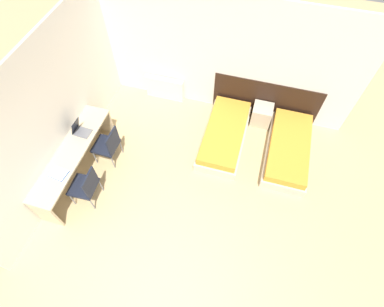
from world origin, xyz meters
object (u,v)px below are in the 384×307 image
bed_near_door (288,149)px  nightstand (262,115)px  bed_near_window (224,135)px  chair_near_notebook (86,186)px  laptop (80,130)px  chair_near_laptop (108,145)px

bed_near_door → nightstand: (-0.68, 0.74, 0.06)m
bed_near_window → chair_near_notebook: bearing=-136.0°
laptop → bed_near_door: bearing=18.4°
bed_near_door → chair_near_laptop: 3.68m
bed_near_door → nightstand: size_ratio=3.91×
laptop → nightstand: bearing=32.0°
nightstand → chair_near_notebook: chair_near_notebook is taller
bed_near_door → laptop: bearing=-164.4°
chair_near_laptop → bed_near_window: bearing=28.4°
bed_near_door → chair_near_laptop: bearing=-162.4°
bed_near_window → nightstand: 1.00m
bed_near_door → nightstand: 1.00m
bed_near_door → chair_near_notebook: (-3.49, -2.06, 0.32)m
nightstand → chair_near_laptop: (-2.82, -1.85, 0.26)m
bed_near_door → nightstand: nightstand is taller
bed_near_window → chair_near_notebook: 2.99m
chair_near_laptop → nightstand: bearing=34.2°
chair_near_laptop → laptop: (-0.51, -0.01, 0.29)m
nightstand → chair_near_notebook: 3.98m
bed_near_window → chair_near_notebook: (-2.14, -2.06, 0.32)m
bed_near_door → chair_near_notebook: chair_near_notebook is taller
nightstand → chair_near_laptop: 3.38m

